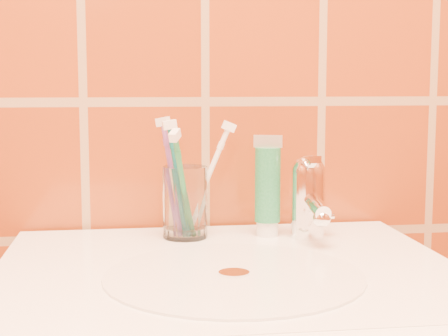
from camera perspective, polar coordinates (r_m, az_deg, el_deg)
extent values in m
cube|color=white|center=(0.87, 0.31, -13.20)|extent=(0.56, 0.46, 0.16)
cylinder|color=silver|center=(0.79, 0.84, -8.90)|extent=(0.30, 0.30, 0.00)
cylinder|color=white|center=(0.79, 0.84, -8.76)|extent=(0.04, 0.04, 0.00)
cylinder|color=white|center=(0.98, -3.25, -2.86)|extent=(0.08, 0.08, 0.10)
cylinder|color=white|center=(1.00, 3.62, -5.04)|extent=(0.03, 0.03, 0.02)
cylinder|color=#1A6D3F|center=(0.99, 3.65, -1.38)|extent=(0.04, 0.04, 0.11)
cube|color=beige|center=(0.98, 3.68, 2.23)|extent=(0.04, 0.00, 0.02)
cylinder|color=white|center=(0.99, 6.97, -3.05)|extent=(0.05, 0.05, 0.09)
sphere|color=white|center=(0.98, 7.01, -0.32)|extent=(0.05, 0.05, 0.05)
cylinder|color=white|center=(0.95, 7.57, -3.01)|extent=(0.02, 0.09, 0.03)
cube|color=white|center=(0.97, 7.21, 0.65)|extent=(0.02, 0.06, 0.01)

